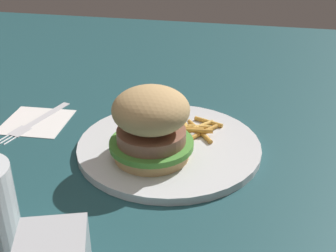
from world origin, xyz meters
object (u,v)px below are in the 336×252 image
(plate, at_px, (168,146))
(fork, at_px, (36,120))
(napkin, at_px, (36,121))
(sandwich, at_px, (151,124))
(fries_pile, at_px, (197,129))

(plate, distance_m, fork, 0.25)
(napkin, bearing_deg, sandwich, -110.88)
(napkin, bearing_deg, plate, -100.41)
(plate, height_order, napkin, plate)
(plate, relative_size, napkin, 2.61)
(plate, bearing_deg, sandwich, 159.91)
(sandwich, distance_m, fries_pile, 0.11)
(plate, bearing_deg, fries_pile, -40.46)
(plate, bearing_deg, napkin, 79.59)
(sandwich, bearing_deg, fries_pile, -31.58)
(sandwich, bearing_deg, plate, -20.09)
(fries_pile, distance_m, fork, 0.29)
(plate, distance_m, sandwich, 0.08)
(plate, bearing_deg, fork, 79.95)
(napkin, distance_m, fork, 0.00)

